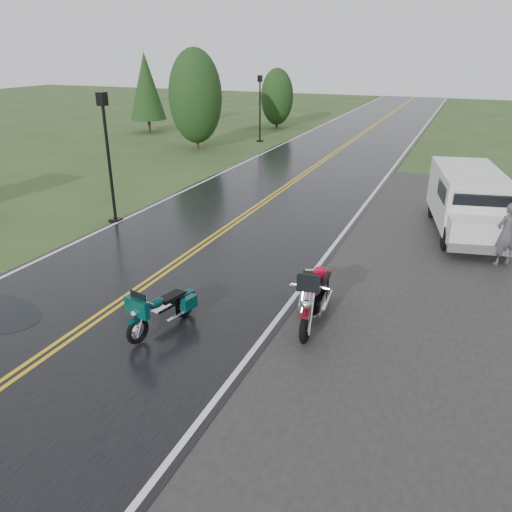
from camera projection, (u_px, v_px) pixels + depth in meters
The scene contains 12 objects.
ground at pixel (116, 306), 11.95m from camera, with size 120.00×120.00×0.00m, color #2D471E.
road at pixel (269, 199), 20.44m from camera, with size 8.00×100.00×0.04m, color black.
motorcycle_red at pixel (306, 313), 10.14m from camera, with size 0.91×2.50×1.48m, color #5B0A14, non-canonical shape.
motorcycle_teal at pixel (137, 321), 10.17m from camera, with size 0.70×1.93×1.14m, color #053C39, non-canonical shape.
motorcycle_silver at pixel (306, 312), 10.27m from camera, with size 0.86×2.37×1.40m, color #A8ABB0, non-canonical shape.
van_white at pixel (450, 218), 14.86m from camera, with size 2.01×5.35×2.10m, color silver, non-canonical shape.
person_at_van at pixel (506, 235), 13.88m from camera, with size 0.66×0.43×1.82m, color #444448.
lamp_post_near_left at pixel (109, 159), 16.93m from camera, with size 0.38×0.38×4.46m, color black, non-canonical shape.
lamp_post_far_left at pixel (260, 109), 32.19m from camera, with size 0.36×0.36×4.19m, color black, non-canonical shape.
tree_left_mid at pixel (196, 107), 29.73m from camera, with size 3.18×3.18×4.96m, color #1E3D19, non-canonical shape.
tree_left_far at pixel (277, 103), 37.77m from camera, with size 2.44×2.44×3.76m, color #1E3D19, non-canonical shape.
pine_left_far at pixel (147, 94), 35.56m from camera, with size 2.58×2.58×5.37m, color #1E3D19, non-canonical shape.
Camera 1 is at (7.22, -8.41, 5.73)m, focal length 35.00 mm.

